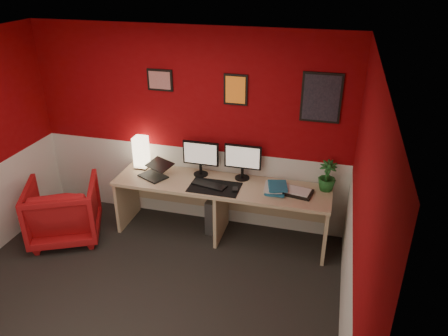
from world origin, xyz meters
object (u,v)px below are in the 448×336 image
monitor_right (243,157)px  potted_plant (327,176)px  shoji_lamp (141,153)px  pc_tower (217,211)px  monitor_left (200,153)px  zen_tray (297,192)px  laptop (153,169)px  desk (221,210)px  armchair (64,210)px

monitor_right → potted_plant: 1.01m
shoji_lamp → pc_tower: (1.00, -0.00, -0.70)m
monitor_left → potted_plant: (1.52, 0.01, -0.11)m
zen_tray → pc_tower: size_ratio=0.78×
laptop → monitor_right: (1.07, 0.25, 0.18)m
monitor_left → monitor_right: size_ratio=1.00×
pc_tower → zen_tray: bearing=-9.1°
shoji_lamp → laptop: shoji_lamp is taller
desk → armchair: 1.93m
shoji_lamp → laptop: (0.24, -0.22, -0.09)m
monitor_right → shoji_lamp: bearing=-178.7°
pc_tower → potted_plant: bearing=0.7°
shoji_lamp → monitor_left: monitor_left is taller
desk → laptop: 0.98m
laptop → pc_tower: 1.00m
shoji_lamp → monitor_right: monitor_right is taller
potted_plant → pc_tower: potted_plant is taller
potted_plant → desk: bearing=-171.5°
laptop → monitor_right: bearing=40.1°
laptop → monitor_left: bearing=48.5°
shoji_lamp → monitor_right: 1.31m
armchair → monitor_right: bearing=173.6°
monitor_left → potted_plant: 1.53m
desk → potted_plant: size_ratio=7.19×
zen_tray → desk: bearing=-179.4°
shoji_lamp → armchair: (-0.76, -0.70, -0.55)m
shoji_lamp → monitor_right: (1.31, 0.03, 0.09)m
monitor_left → desk: bearing=-29.7°
laptop → monitor_left: size_ratio=0.57×
monitor_right → laptop: bearing=-167.0°
shoji_lamp → armchair: shoji_lamp is taller
laptop → potted_plant: 2.09m
armchair → zen_tray: bearing=165.1°
laptop → potted_plant: potted_plant is taller
potted_plant → armchair: size_ratio=0.44×
shoji_lamp → potted_plant: bearing=0.1°
pc_tower → armchair: armchair is taller
potted_plant → pc_tower: bearing=-179.7°
potted_plant → armchair: potted_plant is taller
desk → armchair: (-1.86, -0.52, 0.01)m
zen_tray → potted_plant: (0.32, 0.17, 0.17)m
monitor_left → laptop: bearing=-158.6°
laptop → armchair: 1.21m
desk → monitor_left: (-0.31, 0.18, 0.66)m
desk → monitor_right: monitor_right is taller
desk → monitor_left: size_ratio=4.48×
shoji_lamp → monitor_left: 0.80m
monitor_left → monitor_right: (0.52, 0.03, 0.00)m
shoji_lamp → potted_plant: shoji_lamp is taller
potted_plant → armchair: bearing=-167.1°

